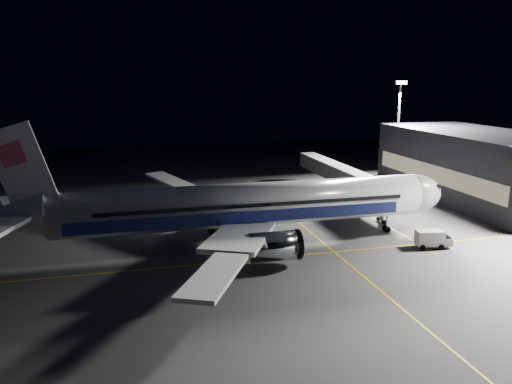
{
  "coord_description": "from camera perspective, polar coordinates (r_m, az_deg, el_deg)",
  "views": [
    {
      "loc": [
        -14.21,
        -60.8,
        21.35
      ],
      "look_at": [
        2.39,
        3.72,
        6.0
      ],
      "focal_mm": 35.0,
      "sensor_mm": 36.0,
      "label": 1
    }
  ],
  "objects": [
    {
      "name": "baggage_tug",
      "position": [
        82.17,
        -11.75,
        -1.82
      ],
      "size": [
        2.78,
        2.55,
        1.63
      ],
      "rotation": [
        0.0,
        0.0,
        -0.42
      ],
      "color": "black",
      "rests_on": "ground"
    },
    {
      "name": "airliner",
      "position": [
        64.27,
        -2.16,
        -1.62
      ],
      "size": [
        61.48,
        54.22,
        16.64
      ],
      "color": "silver",
      "rests_on": "ground"
    },
    {
      "name": "ground",
      "position": [
        65.99,
        -1.21,
        -5.91
      ],
      "size": [
        200.0,
        200.0,
        0.0
      ],
      "primitive_type": "plane",
      "color": "#4C4C4F",
      "rests_on": "ground"
    },
    {
      "name": "service_truck",
      "position": [
        67.93,
        19.56,
        -5.03
      ],
      "size": [
        4.73,
        2.6,
        2.29
      ],
      "rotation": [
        0.0,
        0.0,
        -0.18
      ],
      "color": "silver",
      "rests_on": "ground"
    },
    {
      "name": "guide_line_side",
      "position": [
        82.34,
        12.23,
        -2.35
      ],
      "size": [
        0.25,
        40.0,
        0.01
      ],
      "primitive_type": "cube",
      "color": "gold",
      "rests_on": "ground"
    },
    {
      "name": "terminal",
      "position": [
        97.23,
        24.1,
        2.75
      ],
      "size": [
        18.12,
        40.0,
        12.0
      ],
      "color": "black",
      "rests_on": "ground"
    },
    {
      "name": "safety_cone_a",
      "position": [
        73.88,
        0.43,
        -3.58
      ],
      "size": [
        0.4,
        0.4,
        0.6
      ],
      "primitive_type": "cone",
      "color": "orange",
      "rests_on": "ground"
    },
    {
      "name": "jet_bridge",
      "position": [
        88.38,
        10.06,
        1.84
      ],
      "size": [
        3.6,
        34.4,
        6.3
      ],
      "color": "#B2B2B7",
      "rests_on": "ground"
    },
    {
      "name": "floodlight_mast_north",
      "position": [
        107.84,
        15.96,
        7.71
      ],
      "size": [
        2.4,
        0.68,
        20.7
      ],
      "color": "#59595E",
      "rests_on": "ground"
    },
    {
      "name": "safety_cone_c",
      "position": [
        74.75,
        0.52,
        -3.37
      ],
      "size": [
        0.42,
        0.42,
        0.63
      ],
      "primitive_type": "cone",
      "color": "orange",
      "rests_on": "ground"
    },
    {
      "name": "guide_line_cross",
      "position": [
        60.5,
        0.11,
        -7.68
      ],
      "size": [
        70.0,
        0.25,
        0.01
      ],
      "primitive_type": "cube",
      "color": "gold",
      "rests_on": "ground"
    },
    {
      "name": "safety_cone_b",
      "position": [
        70.34,
        0.6,
        -4.47
      ],
      "size": [
        0.36,
        0.36,
        0.53
      ],
      "primitive_type": "cone",
      "color": "orange",
      "rests_on": "ground"
    },
    {
      "name": "guide_line_main",
      "position": [
        68.84,
        6.95,
        -5.19
      ],
      "size": [
        0.25,
        80.0,
        0.01
      ],
      "primitive_type": "cube",
      "color": "gold",
      "rests_on": "ground"
    }
  ]
}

